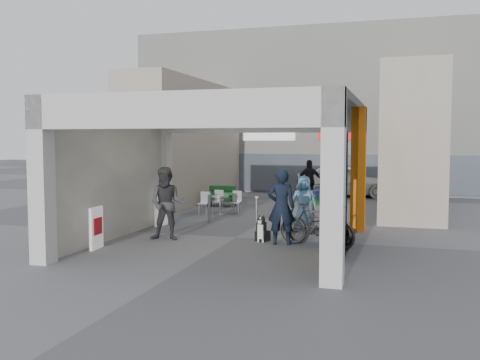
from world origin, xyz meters
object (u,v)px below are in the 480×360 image
(bicycle_rear, at_px, (314,224))
(cafe_set, at_px, (220,206))
(border_collie, at_px, (262,231))
(man_with_dog, at_px, (281,207))
(man_back_turned, at_px, (167,204))
(bicycle_front, at_px, (320,226))
(man_elderly, at_px, (304,202))
(man_crates, at_px, (310,181))
(white_van, at_px, (344,180))
(produce_stand, at_px, (221,198))

(bicycle_rear, bearing_deg, cafe_set, 49.80)
(border_collie, relative_size, bicycle_rear, 0.40)
(cafe_set, distance_m, man_with_dog, 5.85)
(cafe_set, height_order, bicycle_rear, bicycle_rear)
(man_back_turned, relative_size, bicycle_front, 0.99)
(man_with_dog, bearing_deg, border_collie, -33.75)
(cafe_set, distance_m, man_elderly, 4.10)
(man_crates, relative_size, white_van, 0.41)
(produce_stand, bearing_deg, man_elderly, -45.76)
(man_with_dog, distance_m, bicycle_front, 1.06)
(produce_stand, xyz_separation_m, man_crates, (3.09, 2.39, 0.57))
(border_collie, xyz_separation_m, bicycle_rear, (1.35, -0.15, 0.25))
(man_elderly, bearing_deg, cafe_set, 123.54)
(man_crates, bearing_deg, cafe_set, 52.74)
(border_collie, xyz_separation_m, man_elderly, (0.67, 2.30, 0.50))
(border_collie, height_order, white_van, white_van)
(border_collie, height_order, man_back_turned, man_back_turned)
(man_elderly, xyz_separation_m, bicycle_rear, (0.68, -2.46, -0.25))
(man_back_turned, bearing_deg, man_with_dog, -4.76)
(man_elderly, xyz_separation_m, man_crates, (-0.92, 6.76, 0.10))
(man_elderly, xyz_separation_m, white_van, (0.24, 9.28, -0.04))
(white_van, bearing_deg, cafe_set, 145.00)
(man_crates, bearing_deg, produce_stand, 29.25)
(bicycle_front, bearing_deg, white_van, 27.23)
(bicycle_front, relative_size, white_van, 0.44)
(man_with_dog, distance_m, man_crates, 9.32)
(produce_stand, bearing_deg, man_back_turned, -80.95)
(cafe_set, relative_size, bicycle_front, 0.69)
(man_back_turned, relative_size, white_van, 0.44)
(man_back_turned, height_order, man_crates, man_back_turned)
(man_with_dog, height_order, man_back_turned, man_back_turned)
(cafe_set, xyz_separation_m, border_collie, (2.70, -4.59, -0.00))
(border_collie, distance_m, white_van, 11.63)
(cafe_set, bearing_deg, bicycle_rear, -49.48)
(man_back_turned, bearing_deg, man_crates, 67.84)
(cafe_set, relative_size, man_back_turned, 0.69)
(man_with_dog, relative_size, bicycle_rear, 1.07)
(man_crates, bearing_deg, man_with_dog, 86.39)
(cafe_set, height_order, man_elderly, man_elderly)
(man_crates, relative_size, bicycle_rear, 1.00)
(bicycle_front, distance_m, bicycle_rear, 0.16)
(man_back_turned, bearing_deg, man_elderly, 32.54)
(cafe_set, xyz_separation_m, man_crates, (2.45, 4.47, 0.60))
(man_back_turned, distance_m, bicycle_rear, 3.81)
(cafe_set, height_order, bicycle_front, bicycle_front)
(man_elderly, xyz_separation_m, bicycle_front, (0.84, -2.50, -0.27))
(bicycle_rear, bearing_deg, bicycle_front, -94.99)
(man_crates, bearing_deg, man_elderly, 89.22)
(man_with_dog, distance_m, bicycle_rear, 0.91)
(produce_stand, xyz_separation_m, bicycle_rear, (4.69, -6.82, 0.21))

